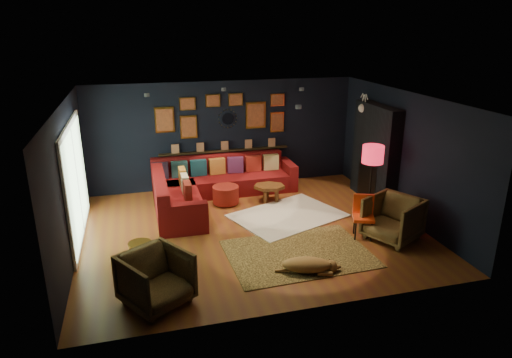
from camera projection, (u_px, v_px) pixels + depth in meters
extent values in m
plane|color=brown|center=(252.00, 230.00, 9.04)|extent=(6.50, 6.50, 0.00)
plane|color=black|center=(224.00, 135.00, 11.13)|extent=(6.50, 0.00, 6.50)
plane|color=black|center=(303.00, 227.00, 6.10)|extent=(6.50, 0.00, 6.50)
plane|color=black|center=(69.00, 182.00, 7.82)|extent=(0.00, 5.50, 5.50)
plane|color=black|center=(404.00, 155.00, 9.41)|extent=(0.00, 5.50, 5.50)
plane|color=silver|center=(252.00, 99.00, 8.19)|extent=(6.50, 6.50, 0.00)
cube|color=maroon|center=(221.00, 184.00, 10.98)|extent=(3.20, 0.95, 0.42)
cube|color=maroon|center=(218.00, 163.00, 11.16)|extent=(3.20, 0.24, 0.46)
cube|color=maroon|center=(288.00, 174.00, 11.36)|extent=(0.22, 0.95, 0.64)
cube|color=maroon|center=(178.00, 205.00, 9.70)|extent=(0.95, 2.20, 0.42)
cube|color=maroon|center=(160.00, 188.00, 9.47)|extent=(0.24, 2.20, 0.46)
cube|color=maroon|center=(183.00, 219.00, 8.75)|extent=(0.95, 0.22, 0.64)
cube|color=#332844|center=(160.00, 171.00, 10.64)|extent=(0.38, 0.14, 0.38)
cube|color=#234A53|center=(179.00, 169.00, 10.75)|extent=(0.38, 0.14, 0.38)
cube|color=navy|center=(198.00, 168.00, 10.86)|extent=(0.38, 0.14, 0.38)
cube|color=#BE762F|center=(217.00, 166.00, 10.97)|extent=(0.38, 0.14, 0.38)
cube|color=#5A2657|center=(235.00, 165.00, 11.08)|extent=(0.38, 0.14, 0.38)
cube|color=maroon|center=(253.00, 163.00, 11.19)|extent=(0.38, 0.14, 0.38)
cube|color=tan|center=(271.00, 162.00, 11.30)|extent=(0.38, 0.14, 0.38)
cube|color=#BE7F28|center=(182.00, 176.00, 10.25)|extent=(0.14, 0.38, 0.38)
cube|color=#C4BC96|center=(185.00, 184.00, 9.79)|extent=(0.14, 0.38, 0.38)
cube|color=maroon|center=(188.00, 191.00, 9.33)|extent=(0.14, 0.38, 0.38)
cube|color=black|center=(225.00, 151.00, 11.19)|extent=(3.20, 0.12, 0.04)
cube|color=gold|center=(165.00, 120.00, 10.61)|extent=(0.45, 0.03, 0.60)
cube|color=#AB532D|center=(165.00, 120.00, 10.60)|extent=(0.38, 0.01, 0.51)
cube|color=gold|center=(189.00, 127.00, 10.81)|extent=(0.40, 0.03, 0.55)
cube|color=#AB532D|center=(189.00, 127.00, 10.79)|extent=(0.34, 0.01, 0.47)
cube|color=gold|center=(188.00, 104.00, 10.63)|extent=(0.38, 0.03, 0.30)
cube|color=#AB532D|center=(188.00, 104.00, 10.62)|extent=(0.32, 0.01, 0.25)
cube|color=gold|center=(256.00, 115.00, 11.15)|extent=(0.50, 0.03, 0.65)
cube|color=#AB532D|center=(256.00, 115.00, 11.13)|extent=(0.42, 0.01, 0.55)
cube|color=gold|center=(277.00, 122.00, 11.35)|extent=(0.35, 0.03, 0.50)
cube|color=#AB532D|center=(277.00, 122.00, 11.33)|extent=(0.30, 0.01, 0.42)
cube|color=gold|center=(277.00, 100.00, 11.17)|extent=(0.35, 0.03, 0.30)
cube|color=#AB532D|center=(278.00, 100.00, 11.15)|extent=(0.30, 0.01, 0.25)
cube|color=gold|center=(213.00, 101.00, 10.76)|extent=(0.35, 0.03, 0.30)
cube|color=#AB532D|center=(213.00, 101.00, 10.75)|extent=(0.30, 0.01, 0.25)
cube|color=gold|center=(236.00, 100.00, 10.90)|extent=(0.35, 0.03, 0.30)
cube|color=#AB532D|center=(236.00, 100.00, 10.88)|extent=(0.30, 0.01, 0.25)
cylinder|color=silver|center=(228.00, 119.00, 10.99)|extent=(0.28, 0.03, 0.28)
cone|color=gold|center=(237.00, 118.00, 11.05)|extent=(0.03, 0.16, 0.03)
cone|color=gold|center=(236.00, 115.00, 11.02)|extent=(0.04, 0.16, 0.04)
cone|color=gold|center=(234.00, 112.00, 10.98)|extent=(0.04, 0.16, 0.04)
cone|color=gold|center=(231.00, 110.00, 10.95)|extent=(0.04, 0.16, 0.04)
cone|color=gold|center=(228.00, 110.00, 10.92)|extent=(0.03, 0.16, 0.03)
cone|color=gold|center=(224.00, 110.00, 10.91)|extent=(0.04, 0.16, 0.04)
cone|color=gold|center=(221.00, 113.00, 10.91)|extent=(0.04, 0.16, 0.04)
cone|color=gold|center=(219.00, 116.00, 10.92)|extent=(0.04, 0.16, 0.04)
cone|color=gold|center=(219.00, 119.00, 10.94)|extent=(0.03, 0.16, 0.03)
cone|color=gold|center=(220.00, 123.00, 10.97)|extent=(0.04, 0.16, 0.04)
cone|color=gold|center=(222.00, 125.00, 11.01)|extent=(0.04, 0.16, 0.04)
cone|color=gold|center=(225.00, 127.00, 11.04)|extent=(0.04, 0.16, 0.04)
cone|color=gold|center=(228.00, 128.00, 11.07)|extent=(0.03, 0.16, 0.03)
cone|color=gold|center=(231.00, 127.00, 11.08)|extent=(0.04, 0.16, 0.04)
cone|color=gold|center=(234.00, 125.00, 11.08)|extent=(0.04, 0.16, 0.04)
cone|color=gold|center=(236.00, 122.00, 11.07)|extent=(0.04, 0.16, 0.04)
cube|color=black|center=(375.00, 154.00, 10.26)|extent=(0.30, 1.60, 2.20)
cube|color=black|center=(370.00, 181.00, 10.46)|extent=(0.20, 0.80, 0.90)
cone|color=white|center=(371.00, 108.00, 10.43)|extent=(0.35, 0.28, 0.28)
sphere|color=white|center=(363.00, 108.00, 10.38)|extent=(0.20, 0.20, 0.20)
cylinder|color=white|center=(365.00, 101.00, 10.27)|extent=(0.02, 0.10, 0.28)
cylinder|color=white|center=(363.00, 100.00, 10.38)|extent=(0.02, 0.10, 0.28)
cube|color=white|center=(76.00, 182.00, 8.44)|extent=(0.04, 2.80, 2.20)
cube|color=#B8E5AF|center=(77.00, 182.00, 8.45)|extent=(0.01, 2.60, 2.00)
cube|color=white|center=(78.00, 182.00, 8.45)|extent=(0.02, 0.06, 2.00)
cylinder|color=black|center=(147.00, 95.00, 8.86)|extent=(0.10, 0.10, 0.06)
cylinder|color=black|center=(224.00, 89.00, 9.62)|extent=(0.10, 0.10, 0.06)
cylinder|color=black|center=(302.00, 89.00, 9.64)|extent=(0.10, 0.10, 0.06)
cylinder|color=black|center=(298.00, 107.00, 7.62)|extent=(0.10, 0.10, 0.06)
cube|color=white|center=(288.00, 216.00, 9.67)|extent=(2.61, 2.27, 0.03)
cube|color=#B08F48|center=(298.00, 254.00, 8.10)|extent=(2.55, 1.87, 0.01)
cylinder|color=brown|center=(265.00, 197.00, 10.29)|extent=(0.09, 0.09, 0.29)
cylinder|color=brown|center=(277.00, 195.00, 10.36)|extent=(0.09, 0.09, 0.29)
cylinder|color=brown|center=(267.00, 191.00, 10.61)|extent=(0.09, 0.09, 0.29)
cylinder|color=maroon|center=(226.00, 194.00, 10.28)|extent=(0.59, 0.59, 0.39)
imported|color=#A77F40|center=(156.00, 277.00, 6.54)|extent=(1.16, 1.14, 0.88)
imported|color=#A77F40|center=(393.00, 217.00, 8.52)|extent=(1.15, 1.17, 0.91)
cylinder|color=gold|center=(141.00, 256.00, 7.52)|extent=(0.39, 0.39, 0.49)
cylinder|color=black|center=(356.00, 231.00, 8.54)|extent=(0.03, 0.03, 0.41)
cylinder|color=black|center=(371.00, 231.00, 8.51)|extent=(0.03, 0.03, 0.41)
cylinder|color=black|center=(354.00, 224.00, 8.81)|extent=(0.03, 0.03, 0.41)
cylinder|color=black|center=(369.00, 225.00, 8.78)|extent=(0.03, 0.03, 0.41)
cube|color=#F74215|center=(363.00, 218.00, 8.59)|extent=(0.50, 0.50, 0.06)
cube|color=#F74215|center=(363.00, 204.00, 8.68)|extent=(0.38, 0.19, 0.39)
cylinder|color=black|center=(368.00, 217.00, 9.60)|extent=(0.26, 0.26, 0.04)
cylinder|color=black|center=(370.00, 188.00, 9.38)|extent=(0.04, 0.04, 1.27)
cylinder|color=red|center=(373.00, 154.00, 9.15)|extent=(0.43, 0.43, 0.36)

